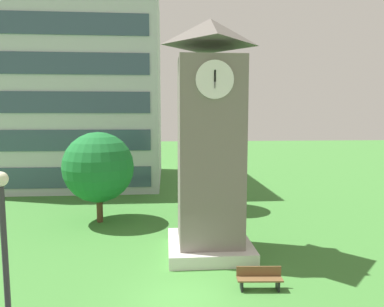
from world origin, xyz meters
The scene contains 7 objects.
ground_plane centered at (0.00, 0.00, 0.00)m, with size 160.00×160.00×0.00m, color #3D7A33.
office_building centered at (-9.71, 24.70, 9.60)m, with size 17.05×14.62×19.20m.
clock_tower centered at (1.60, 4.33, 5.16)m, with size 4.12×4.12×11.46m.
park_bench centered at (3.12, 0.41, 0.46)m, with size 1.83×0.60×0.88m.
street_lamp centered at (-4.44, -4.12, 3.49)m, with size 0.36×0.36×5.59m.
tree_by_building centered at (2.44, 12.47, 4.42)m, with size 3.81×3.81×6.35m.
tree_streetside centered at (-4.88, 9.82, 3.60)m, with size 4.51×4.51×5.86m.
Camera 1 is at (-0.55, -12.41, 6.90)m, focal length 32.22 mm.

